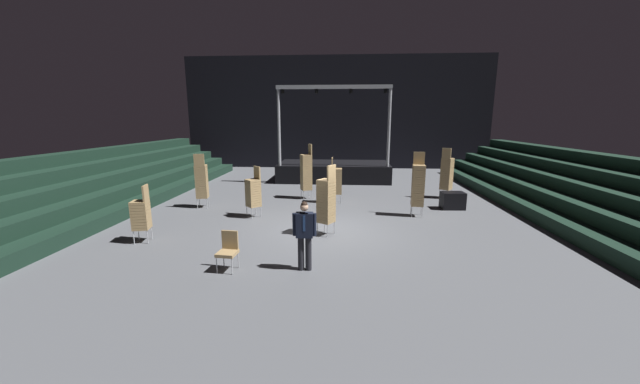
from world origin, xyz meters
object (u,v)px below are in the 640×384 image
(chair_stack_mid_left, at_px, (141,214))
(chair_stack_mid_centre, at_px, (336,180))
(man_with_tie, at_px, (304,232))
(chair_stack_rear_centre, at_px, (326,200))
(chair_stack_front_left, at_px, (447,173))
(equipment_road_case, at_px, (453,201))
(stage_riser, at_px, (334,170))
(chair_stack_mid_right, at_px, (202,181))
(chair_stack_front_right, at_px, (306,172))
(chair_stack_rear_left, at_px, (253,192))
(chair_stack_rear_right, at_px, (418,185))
(loose_chair_near_man, at_px, (228,249))

(chair_stack_mid_left, distance_m, chair_stack_mid_centre, 7.70)
(man_with_tie, xyz_separation_m, chair_stack_rear_centre, (0.38, 2.65, 0.15))
(chair_stack_front_left, relative_size, equipment_road_case, 2.56)
(stage_riser, bearing_deg, man_with_tie, -91.49)
(chair_stack_mid_right, distance_m, chair_stack_mid_centre, 5.59)
(chair_stack_mid_right, bearing_deg, chair_stack_front_right, 15.02)
(stage_riser, relative_size, chair_stack_rear_centre, 2.92)
(chair_stack_front_left, distance_m, chair_stack_front_right, 6.40)
(chair_stack_mid_right, bearing_deg, man_with_tie, -60.12)
(chair_stack_mid_centre, height_order, chair_stack_rear_left, chair_stack_mid_centre)
(chair_stack_rear_right, bearing_deg, chair_stack_rear_left, 11.38)
(chair_stack_rear_left, bearing_deg, chair_stack_rear_centre, -167.38)
(equipment_road_case, bearing_deg, chair_stack_front_left, 81.96)
(chair_stack_mid_centre, relative_size, chair_stack_rear_left, 1.05)
(chair_stack_rear_centre, relative_size, equipment_road_case, 2.47)
(chair_stack_mid_centre, bearing_deg, chair_stack_front_left, 103.43)
(chair_stack_rear_centre, bearing_deg, stage_riser, 32.44)
(man_with_tie, relative_size, chair_stack_mid_right, 0.76)
(stage_riser, distance_m, chair_stack_rear_left, 8.71)
(stage_riser, xyz_separation_m, chair_stack_mid_left, (-5.32, -11.14, 0.27))
(chair_stack_rear_left, relative_size, equipment_road_case, 2.09)
(stage_riser, distance_m, chair_stack_rear_centre, 10.12)
(stage_riser, xyz_separation_m, chair_stack_rear_centre, (0.05, -10.11, 0.52))
(man_with_tie, relative_size, equipment_road_case, 1.89)
(man_with_tie, distance_m, chair_stack_front_right, 7.73)
(man_with_tie, relative_size, chair_stack_rear_right, 0.71)
(chair_stack_rear_right, height_order, equipment_road_case, chair_stack_rear_right)
(stage_riser, bearing_deg, chair_stack_rear_right, -66.75)
(chair_stack_front_left, bearing_deg, chair_stack_front_right, -136.26)
(chair_stack_mid_right, bearing_deg, chair_stack_rear_left, -37.42)
(man_with_tie, relative_size, chair_stack_mid_centre, 0.86)
(chair_stack_mid_left, relative_size, chair_stack_mid_right, 0.77)
(man_with_tie, xyz_separation_m, chair_stack_mid_left, (-4.99, 1.62, -0.10))
(chair_stack_front_left, distance_m, chair_stack_rear_left, 8.82)
(man_with_tie, bearing_deg, chair_stack_front_left, -126.57)
(man_with_tie, distance_m, chair_stack_rear_right, 6.21)
(stage_riser, distance_m, chair_stack_rear_right, 8.46)
(chair_stack_front_right, relative_size, loose_chair_near_man, 2.62)
(loose_chair_near_man, bearing_deg, chair_stack_rear_left, -77.45)
(chair_stack_rear_left, height_order, chair_stack_rear_right, chair_stack_rear_right)
(stage_riser, bearing_deg, chair_stack_mid_centre, -87.28)
(chair_stack_front_right, distance_m, chair_stack_rear_left, 3.59)
(chair_stack_mid_right, height_order, chair_stack_mid_centre, chair_stack_mid_right)
(chair_stack_front_left, xyz_separation_m, chair_stack_front_right, (-6.38, -0.51, 0.08))
(chair_stack_rear_left, distance_m, loose_chair_near_man, 4.65)
(chair_stack_mid_left, height_order, equipment_road_case, chair_stack_mid_left)
(chair_stack_rear_left, relative_size, chair_stack_rear_centre, 0.85)
(chair_stack_mid_left, xyz_separation_m, chair_stack_mid_centre, (5.60, 5.29, 0.13))
(man_with_tie, bearing_deg, chair_stack_rear_right, -128.33)
(chair_stack_front_left, relative_size, chair_stack_mid_left, 1.35)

